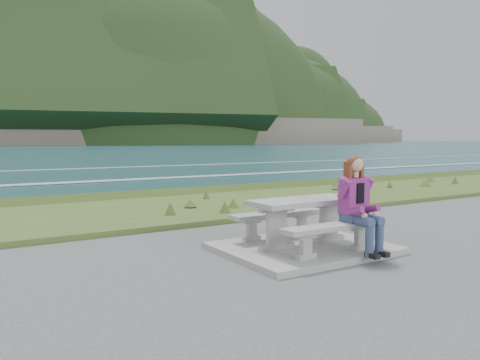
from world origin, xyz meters
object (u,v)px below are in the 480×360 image
object	(u,v)px
picnic_table	(304,209)
seated_woman	(361,217)
bench_landward	(334,231)
bench_seaward	(278,217)

from	to	relation	value
picnic_table	seated_woman	size ratio (longest dim) A/B	1.24
bench_landward	seated_woman	size ratio (longest dim) A/B	1.24
picnic_table	seated_woman	bearing A→B (deg)	-63.87
bench_landward	bench_seaward	xyz separation A→B (m)	(0.00, 1.40, 0.00)
bench_landward	seated_woman	xyz separation A→B (m)	(0.41, -0.14, 0.19)
bench_seaward	bench_landward	bearing A→B (deg)	-90.00
bench_seaward	picnic_table	bearing A→B (deg)	-90.00
picnic_table	bench_landward	distance (m)	0.74
picnic_table	seated_woman	world-z (taller)	seated_woman
bench_seaward	seated_woman	xyz separation A→B (m)	(0.41, -1.54, 0.19)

